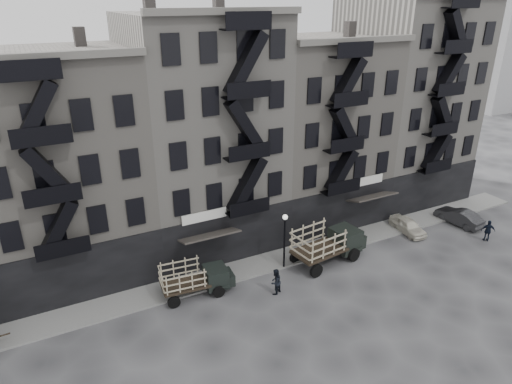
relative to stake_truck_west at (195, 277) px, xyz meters
name	(u,v)px	position (x,y,z in m)	size (l,w,h in m)	color
ground	(264,299)	(3.69, -2.59, -1.34)	(140.00, 140.00, 0.00)	#38383A
sidewalk	(239,270)	(3.69, 1.16, -1.27)	(55.00, 2.50, 0.15)	slate
building_midwest	(62,168)	(-6.31, 7.24, 6.16)	(10.00, 11.35, 16.20)	gray
building_center	(203,134)	(3.69, 7.24, 7.16)	(10.00, 11.35, 18.20)	gray
building_mideast	(314,131)	(13.69, 7.24, 6.16)	(10.00, 11.35, 16.20)	gray
building_east	(404,101)	(23.69, 7.24, 7.66)	(10.00, 11.35, 19.20)	gray
lamp_post	(285,234)	(6.69, 0.01, 1.44)	(0.36, 0.36, 4.28)	black
stake_truck_west	(195,277)	(0.00, 0.00, 0.00)	(4.83, 2.32, 2.35)	black
stake_truck_east	(328,241)	(10.02, -0.61, 0.34)	(6.10, 3.04, 2.95)	black
car_east	(408,226)	(18.53, 0.01, -0.73)	(1.45, 3.59, 1.22)	beige
car_far	(459,217)	(23.53, -0.87, -0.67)	(1.43, 4.09, 1.35)	black
pedestrian_mid	(275,282)	(4.66, -2.33, -0.44)	(0.88, 0.69, 1.81)	black
policeman	(488,231)	(23.10, -3.98, -0.44)	(1.05, 0.44, 1.80)	black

